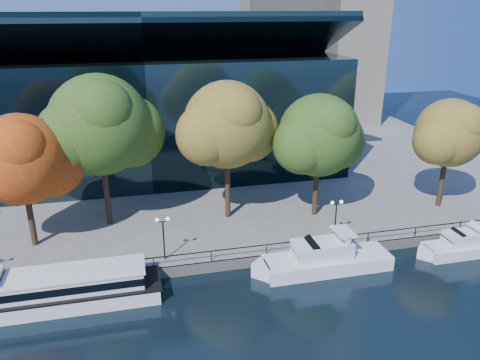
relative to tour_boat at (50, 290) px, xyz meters
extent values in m
plane|color=black|center=(13.02, -1.13, -1.41)|extent=(160.00, 160.00, 0.00)
cube|color=slate|center=(13.02, 35.37, -0.91)|extent=(90.00, 67.00, 1.00)
cube|color=#47443F|center=(13.02, 1.92, -0.91)|extent=(90.00, 0.25, 1.00)
cube|color=black|center=(13.02, 2.12, 0.54)|extent=(88.20, 0.08, 0.08)
cube|color=black|center=(13.02, 2.12, 0.04)|extent=(0.07, 0.07, 0.90)
cube|color=black|center=(9.02, 30.87, 6.59)|extent=(50.00, 24.00, 16.00)
cube|color=black|center=(9.02, 26.87, 16.09)|extent=(50.00, 17.14, 7.86)
cube|color=white|center=(0.40, 0.00, -0.79)|extent=(15.78, 3.83, 1.24)
cube|color=black|center=(0.40, 0.00, -0.15)|extent=(16.09, 3.91, 0.14)
cube|color=white|center=(0.96, 0.00, 0.56)|extent=(12.31, 3.14, 1.35)
cube|color=black|center=(0.96, 0.00, 0.61)|extent=(12.47, 3.22, 0.62)
cube|color=white|center=(0.96, 0.00, 1.29)|extent=(12.62, 3.30, 0.11)
cube|color=white|center=(23.03, 0.01, -0.77)|extent=(11.32, 3.23, 1.29)
cube|color=white|center=(17.37, 0.01, -0.77)|extent=(2.48, 2.48, 1.29)
cube|color=white|center=(23.03, 0.01, -0.10)|extent=(11.09, 3.17, 0.09)
cube|color=white|center=(22.46, 0.01, 0.69)|extent=(5.09, 2.43, 1.40)
cube|color=black|center=(20.99, 0.01, 0.80)|extent=(2.23, 2.33, 1.77)
cube|color=white|center=(24.39, 0.01, 1.71)|extent=(0.27, 2.52, 0.86)
cube|color=white|center=(24.39, 0.01, 2.14)|extent=(1.51, 2.52, 0.16)
cube|color=white|center=(36.88, -0.37, -0.88)|extent=(8.05, 2.51, 1.07)
cube|color=white|center=(32.85, -0.37, -0.88)|extent=(1.97, 1.97, 1.07)
cube|color=white|center=(36.88, -0.37, -0.32)|extent=(7.89, 2.46, 0.07)
cube|color=white|center=(36.47, -0.37, 0.33)|extent=(3.62, 1.88, 1.16)
cube|color=black|center=(35.43, -0.37, 0.42)|extent=(1.64, 1.80, 1.35)
cube|color=white|center=(37.84, -0.37, 1.18)|extent=(0.22, 1.95, 0.72)
cube|color=white|center=(37.84, -0.37, 1.27)|extent=(1.25, 1.95, 0.13)
cylinder|color=black|center=(-2.54, 8.89, 2.94)|extent=(0.56, 0.56, 6.72)
cylinder|color=black|center=(-2.04, 9.09, 5.58)|extent=(1.10, 1.65, 3.37)
cylinder|color=black|center=(-2.94, 8.59, 5.34)|extent=(1.01, 1.14, 3.01)
sphere|color=#99280C|center=(-2.54, 8.89, 7.98)|extent=(8.06, 8.06, 8.06)
sphere|color=#99280C|center=(-0.32, 10.10, 6.97)|extent=(6.05, 6.05, 6.05)
sphere|color=#99280C|center=(-2.14, 7.28, 9.39)|extent=(4.84, 4.84, 4.84)
cylinder|color=black|center=(4.17, 12.06, 3.72)|extent=(0.56, 0.56, 8.27)
cylinder|color=black|center=(4.67, 12.26, 6.97)|extent=(1.28, 1.96, 4.13)
cylinder|color=black|center=(3.77, 11.76, 6.68)|extent=(1.17, 1.33, 3.69)
sphere|color=#2A4A17|center=(4.17, 12.06, 9.93)|extent=(9.70, 9.70, 9.70)
sphere|color=#2A4A17|center=(6.83, 13.51, 8.71)|extent=(7.28, 7.28, 7.28)
sphere|color=#2A4A17|center=(1.74, 11.09, 9.20)|extent=(6.79, 6.79, 6.79)
sphere|color=#2A4A17|center=(4.65, 10.12, 11.62)|extent=(5.82, 5.82, 5.82)
cylinder|color=black|center=(16.35, 10.84, 3.56)|extent=(0.56, 0.56, 7.96)
cylinder|color=black|center=(16.85, 11.04, 6.69)|extent=(1.24, 1.89, 3.97)
cylinder|color=black|center=(15.95, 10.54, 6.41)|extent=(1.14, 1.29, 3.55)
sphere|color=brown|center=(16.35, 10.84, 9.53)|extent=(8.71, 8.71, 8.71)
sphere|color=brown|center=(18.74, 12.14, 8.44)|extent=(6.53, 6.53, 6.53)
sphere|color=brown|center=(14.17, 9.96, 8.88)|extent=(6.10, 6.10, 6.10)
sphere|color=brown|center=(16.78, 9.09, 11.06)|extent=(5.23, 5.23, 5.23)
cylinder|color=black|center=(25.49, 9.26, 3.07)|extent=(0.56, 0.56, 6.98)
cylinder|color=black|center=(25.99, 9.46, 5.82)|extent=(1.13, 1.70, 3.50)
cylinder|color=black|center=(25.09, 8.96, 5.57)|extent=(1.04, 1.18, 3.13)
sphere|color=#2A4A17|center=(25.49, 9.26, 8.31)|extent=(8.38, 8.38, 8.38)
sphere|color=#2A4A17|center=(27.80, 10.52, 7.26)|extent=(6.28, 6.28, 6.28)
sphere|color=#2A4A17|center=(23.40, 8.43, 7.68)|extent=(5.87, 5.87, 5.87)
sphere|color=#2A4A17|center=(25.91, 7.59, 9.77)|extent=(5.03, 5.03, 5.03)
cylinder|color=black|center=(39.87, 8.24, 2.93)|extent=(0.56, 0.56, 6.68)
cylinder|color=black|center=(40.37, 8.44, 5.55)|extent=(1.10, 1.64, 3.35)
cylinder|color=black|center=(39.47, 7.94, 5.31)|extent=(1.01, 1.14, 3.00)
sphere|color=brown|center=(39.87, 8.24, 7.94)|extent=(7.27, 7.27, 7.27)
sphere|color=brown|center=(41.87, 9.33, 7.03)|extent=(5.45, 5.45, 5.45)
sphere|color=brown|center=(38.05, 7.51, 7.39)|extent=(5.09, 5.09, 5.09)
sphere|color=brown|center=(40.23, 6.78, 9.21)|extent=(4.36, 4.36, 4.36)
cylinder|color=black|center=(9.08, 3.37, 1.39)|extent=(0.14, 0.14, 3.60)
cube|color=black|center=(9.08, 3.37, 3.24)|extent=(0.90, 0.06, 0.06)
sphere|color=white|center=(8.63, 3.37, 3.44)|extent=(0.36, 0.36, 0.36)
sphere|color=white|center=(9.53, 3.37, 3.44)|extent=(0.36, 0.36, 0.36)
cylinder|color=black|center=(25.16, 3.37, 1.39)|extent=(0.14, 0.14, 3.60)
cube|color=black|center=(25.16, 3.37, 3.24)|extent=(0.90, 0.06, 0.06)
sphere|color=white|center=(24.71, 3.37, 3.44)|extent=(0.36, 0.36, 0.36)
sphere|color=white|center=(25.61, 3.37, 3.44)|extent=(0.36, 0.36, 0.36)
camera|label=1|loc=(7.19, -33.39, 20.66)|focal=35.00mm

